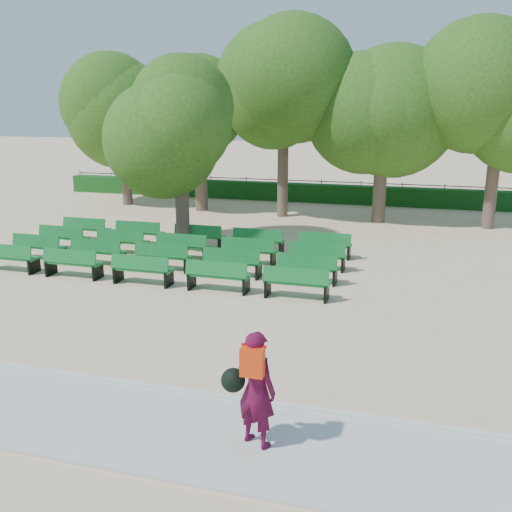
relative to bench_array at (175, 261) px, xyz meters
The scene contains 9 objects.
ground 1.93m from the bench_array, 44.14° to the right, with size 120.00×120.00×0.00m, color beige.
paving 8.85m from the bench_array, 81.02° to the right, with size 30.00×2.20×0.06m, color beige.
curb 7.71m from the bench_array, 79.69° to the right, with size 30.00×0.12×0.10m, color silver.
hedge 12.74m from the bench_array, 83.77° to the left, with size 26.00×0.70×0.90m, color #144F18.
fence 13.13m from the bench_array, 83.96° to the left, with size 26.00×0.10×1.02m, color black, non-canonical shape.
tree_line 8.77m from the bench_array, 80.94° to the left, with size 21.80×6.80×7.04m, color #2E5C18, non-canonical shape.
bench_array is the anchor object (origin of this frame).
tree_among 4.30m from the bench_array, 104.40° to the left, with size 4.24×4.24×5.88m.
person 10.15m from the bench_array, 59.68° to the right, with size 0.87×0.62×1.74m.
Camera 1 is at (5.75, -14.40, 4.84)m, focal length 40.00 mm.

